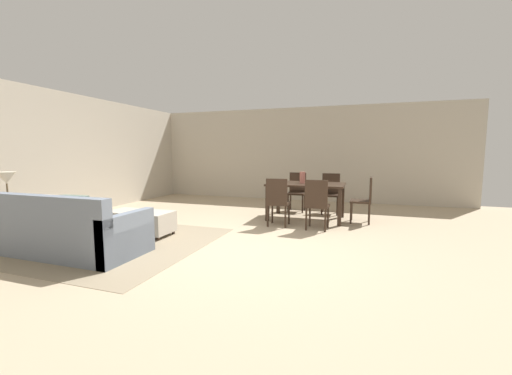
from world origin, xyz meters
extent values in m
plane|color=tan|center=(0.00, 0.00, 0.00)|extent=(10.80, 10.80, 0.00)
cube|color=#BCB2A0|center=(0.00, 5.00, 1.35)|extent=(9.00, 0.12, 2.70)
cube|color=#BCB2A0|center=(-4.50, 0.50, 1.35)|extent=(0.12, 11.00, 2.70)
cube|color=gray|center=(-2.03, -0.41, 0.00)|extent=(3.00, 2.80, 0.01)
cube|color=slate|center=(-2.17, -0.96, 0.21)|extent=(2.08, 0.94, 0.42)
cube|color=slate|center=(-2.17, -1.35, 0.64)|extent=(2.08, 0.16, 0.44)
cube|color=slate|center=(-3.14, -0.96, 0.31)|extent=(0.14, 0.94, 0.62)
cube|color=slate|center=(-1.20, -0.96, 0.31)|extent=(0.14, 0.94, 0.62)
cube|color=tan|center=(-2.77, -1.07, 0.62)|extent=(0.40, 0.14, 0.40)
cube|color=tan|center=(-2.37, -1.07, 0.62)|extent=(0.40, 0.11, 0.40)
cube|color=slate|center=(-1.96, -1.06, 0.63)|extent=(0.42, 0.13, 0.41)
cube|color=slate|center=(-1.56, -1.09, 0.60)|extent=(0.35, 0.09, 0.36)
cube|color=#B7AD9E|center=(-1.89, 0.14, 0.23)|extent=(1.11, 0.53, 0.35)
cylinder|color=#332319|center=(-2.39, 0.35, 0.03)|extent=(0.05, 0.05, 0.06)
cylinder|color=#332319|center=(-1.38, 0.35, 0.03)|extent=(0.05, 0.05, 0.06)
cylinder|color=#332319|center=(-2.39, -0.08, 0.03)|extent=(0.05, 0.05, 0.06)
cylinder|color=#332319|center=(-1.38, -0.08, 0.03)|extent=(0.05, 0.05, 0.06)
cube|color=brown|center=(-3.51, -0.89, 0.56)|extent=(0.40, 0.40, 0.03)
cylinder|color=brown|center=(-3.68, -0.72, 0.27)|extent=(0.04, 0.04, 0.55)
cylinder|color=brown|center=(-3.34, -0.72, 0.27)|extent=(0.04, 0.04, 0.55)
cylinder|color=brown|center=(-3.34, -1.06, 0.27)|extent=(0.04, 0.04, 0.55)
cylinder|color=brown|center=(-3.51, -0.89, 0.59)|extent=(0.16, 0.16, 0.02)
cylinder|color=brown|center=(-3.51, -0.89, 0.76)|extent=(0.02, 0.02, 0.32)
cone|color=beige|center=(-3.51, -0.89, 1.01)|extent=(0.26, 0.26, 0.18)
cube|color=#332319|center=(0.57, 2.33, 0.74)|extent=(1.56, 0.99, 0.04)
cube|color=#332319|center=(-0.15, 2.77, 0.36)|extent=(0.07, 0.07, 0.72)
cube|color=#332319|center=(1.29, 2.77, 0.36)|extent=(0.07, 0.07, 0.72)
cube|color=#332319|center=(-0.15, 1.89, 0.36)|extent=(0.07, 0.07, 0.72)
cube|color=#332319|center=(1.29, 1.89, 0.36)|extent=(0.07, 0.07, 0.72)
cube|color=#332319|center=(0.17, 1.57, 0.43)|extent=(0.41, 0.41, 0.04)
cube|color=#332319|center=(0.18, 1.39, 0.69)|extent=(0.40, 0.05, 0.47)
cylinder|color=#332319|center=(0.00, 1.73, 0.21)|extent=(0.04, 0.04, 0.41)
cylinder|color=#332319|center=(0.34, 1.74, 0.21)|extent=(0.04, 0.04, 0.41)
cylinder|color=#332319|center=(0.01, 1.39, 0.21)|extent=(0.04, 0.04, 0.41)
cylinder|color=#332319|center=(0.35, 1.40, 0.21)|extent=(0.04, 0.04, 0.41)
cube|color=#332319|center=(0.92, 1.52, 0.43)|extent=(0.41, 0.41, 0.04)
cube|color=#332319|center=(0.91, 1.34, 0.69)|extent=(0.40, 0.05, 0.47)
cylinder|color=#332319|center=(0.75, 1.69, 0.21)|extent=(0.04, 0.04, 0.41)
cylinder|color=#332319|center=(1.09, 1.68, 0.21)|extent=(0.04, 0.04, 0.41)
cylinder|color=#332319|center=(0.74, 1.35, 0.21)|extent=(0.04, 0.04, 0.41)
cylinder|color=#332319|center=(1.08, 1.34, 0.21)|extent=(0.04, 0.04, 0.41)
cube|color=#332319|center=(0.20, 3.13, 0.43)|extent=(0.42, 0.42, 0.04)
cube|color=#332319|center=(0.19, 3.31, 0.69)|extent=(0.40, 0.06, 0.47)
cylinder|color=#332319|center=(0.38, 2.97, 0.21)|extent=(0.04, 0.04, 0.41)
cylinder|color=#332319|center=(0.04, 2.95, 0.21)|extent=(0.04, 0.04, 0.41)
cylinder|color=#332319|center=(0.36, 3.31, 0.21)|extent=(0.04, 0.04, 0.41)
cylinder|color=#332319|center=(0.02, 3.29, 0.21)|extent=(0.04, 0.04, 0.41)
cube|color=#332319|center=(0.99, 3.08, 0.43)|extent=(0.41, 0.41, 0.04)
cube|color=#332319|center=(0.99, 3.26, 0.69)|extent=(0.40, 0.05, 0.47)
cylinder|color=#332319|center=(1.17, 2.92, 0.21)|extent=(0.04, 0.04, 0.41)
cylinder|color=#332319|center=(0.83, 2.91, 0.21)|extent=(0.04, 0.04, 0.41)
cylinder|color=#332319|center=(1.16, 3.26, 0.21)|extent=(0.04, 0.04, 0.41)
cylinder|color=#332319|center=(0.82, 3.25, 0.21)|extent=(0.04, 0.04, 0.41)
cube|color=#332319|center=(1.66, 2.34, 0.43)|extent=(0.40, 0.40, 0.04)
cube|color=#332319|center=(1.84, 2.34, 0.69)|extent=(0.04, 0.40, 0.47)
cylinder|color=#332319|center=(1.49, 2.17, 0.21)|extent=(0.04, 0.04, 0.41)
cylinder|color=#332319|center=(1.49, 2.51, 0.21)|extent=(0.04, 0.04, 0.41)
cylinder|color=#332319|center=(1.83, 2.17, 0.21)|extent=(0.04, 0.04, 0.41)
cylinder|color=#332319|center=(1.83, 2.51, 0.21)|extent=(0.04, 0.04, 0.41)
cylinder|color=#B26659|center=(0.49, 2.30, 0.88)|extent=(0.11, 0.11, 0.24)
cube|color=#333338|center=(-1.79, 0.07, 0.42)|extent=(0.28, 0.23, 0.03)
camera|label=1|loc=(1.68, -4.20, 1.40)|focal=22.02mm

